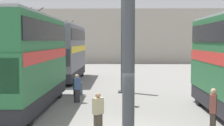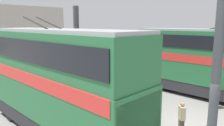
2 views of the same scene
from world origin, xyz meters
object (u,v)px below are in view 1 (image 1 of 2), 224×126
object	(u,v)px
bus_right_mid	(27,55)
person_by_right_row	(77,88)
oil_drum	(78,89)
bus_right_far	(66,49)
person_aisle_foreground	(98,112)
person_aisle_midway	(129,91)
person_by_left_row	(213,109)

from	to	relation	value
bus_right_mid	person_by_right_row	size ratio (longest dim) A/B	5.71
oil_drum	bus_right_far	bearing A→B (deg)	15.31
person_by_right_row	oil_drum	world-z (taller)	person_by_right_row
bus_right_far	person_aisle_foreground	xyz separation A→B (m)	(-16.50, -4.10, -2.07)
bus_right_far	person_aisle_midway	size ratio (longest dim) A/B	6.25
person_by_left_row	oil_drum	size ratio (longest dim) A/B	2.15
bus_right_mid	person_by_left_row	xyz separation A→B (m)	(-4.28, -8.64, -1.92)
person_aisle_foreground	oil_drum	xyz separation A→B (m)	(8.69, 1.96, -0.43)
person_by_right_row	person_aisle_foreground	size ratio (longest dim) A/B	1.05
person_by_left_row	person_aisle_foreground	bearing A→B (deg)	-157.37
bus_right_mid	person_by_left_row	distance (m)	9.83
person_by_right_row	person_aisle_foreground	xyz separation A→B (m)	(-6.02, -1.67, -0.05)
person_aisle_foreground	person_by_left_row	size ratio (longest dim) A/B	0.89
bus_right_mid	person_by_right_row	distance (m)	3.60
bus_right_mid	person_aisle_midway	size ratio (longest dim) A/B	6.15
person_aisle_midway	bus_right_mid	bearing A→B (deg)	26.81
bus_right_far	person_by_right_row	world-z (taller)	bus_right_far
person_by_left_row	person_by_right_row	bearing A→B (deg)	158.72
person_by_left_row	person_aisle_midway	bearing A→B (deg)	144.51
person_by_right_row	person_by_left_row	size ratio (longest dim) A/B	0.94
person_by_right_row	oil_drum	distance (m)	2.73
bus_right_far	oil_drum	distance (m)	8.47
person_by_right_row	bus_right_mid	bearing A→B (deg)	94.36
person_aisle_midway	oil_drum	distance (m)	4.93
person_aisle_foreground	person_by_left_row	bearing A→B (deg)	-134.32
bus_right_mid	person_aisle_midway	world-z (taller)	bus_right_mid
bus_right_mid	bus_right_far	xyz separation A→B (m)	(12.24, 0.00, 0.04)
bus_right_mid	oil_drum	bearing A→B (deg)	-25.73
person_aisle_foreground	bus_right_far	bearing A→B (deg)	-30.02
bus_right_far	oil_drum	xyz separation A→B (m)	(-7.81, -2.14, -2.50)
bus_right_mid	bus_right_far	world-z (taller)	bus_right_far
bus_right_far	person_by_left_row	distance (m)	18.75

